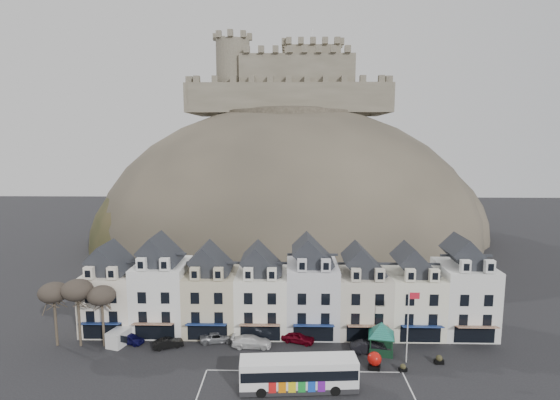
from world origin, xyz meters
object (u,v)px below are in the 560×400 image
Objects in this scene: red_buoy at (374,360)px; car_white at (252,341)px; car_silver at (218,337)px; car_navy at (130,338)px; bus at (299,372)px; car_maroon at (298,337)px; white_van at (122,335)px; flagpole at (409,322)px; bus_shelter at (381,329)px; car_black at (168,343)px; car_charcoal at (369,347)px.

red_buoy is 0.39× the size of car_white.
car_navy is at bearing 82.71° from car_silver.
bus reaches higher than car_maroon.
white_van is 1.11m from car_navy.
flagpole is at bearing 9.57° from white_van.
bus_shelter is (10.20, 8.01, 1.14)m from bus.
car_charcoal is at bearing -114.73° from car_black.
car_navy is 1.01× the size of car_black.
flagpole reaches higher than bus.
car_black is (-26.30, 0.67, -2.42)m from bus_shelter.
car_charcoal is at bearing -93.32° from car_white.
red_buoy is 25.19m from car_black.
bus_shelter is 3.10× the size of red_buoy.
car_white is 14.44m from car_charcoal.
car_silver is at bearing 109.06° from car_maroon.
red_buoy is 0.52× the size of car_black.
white_van is at bearing -172.89° from bus_shelter.
flagpole is (2.60, -2.25, 1.97)m from bus_shelter.
bus is 11.89m from car_charcoal.
car_charcoal is (30.00, -1.79, 0.08)m from car_navy.
red_buoy is 15.19m from car_white.
white_van is (-22.33, 9.99, -0.91)m from bus.
bus is 18.33m from car_black.
bus reaches higher than white_van.
car_maroon is (21.42, 0.71, 0.09)m from car_navy.
car_maroon is at bearing 17.76° from white_van.
flagpole is 35.62m from white_van.
car_navy is (-30.00, 5.50, -0.36)m from red_buoy.
flagpole is at bearing 20.35° from bus.
car_white is (4.49, -1.38, 0.09)m from car_silver.
bus_shelter reaches higher than car_navy.
car_navy is 0.76× the size of car_white.
bus is 10.82m from car_white.
white_van is 1.09× the size of car_maroon.
bus_shelter is at bearing -92.64° from car_charcoal.
bus_shelter is 10.64m from car_maroon.
white_van reaches higher than car_maroon.
car_navy is 0.87× the size of car_charcoal.
car_white reaches higher than car_silver.
car_maroon is at bearing 159.48° from flagpole.
flagpole is at bearing -99.18° from car_white.
red_buoy is at bearing -81.10° from car_navy.
bus is at bearing -131.28° from bus_shelter.
flagpole is at bearing -118.94° from car_black.
flagpole is 2.32× the size of car_navy.
car_silver is at bearing 161.80° from red_buoy.
car_maroon reaches higher than car_silver.
car_navy is 15.61m from car_white.
car_silver is at bearing -176.40° from bus_shelter.
red_buoy is 0.44× the size of car_silver.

